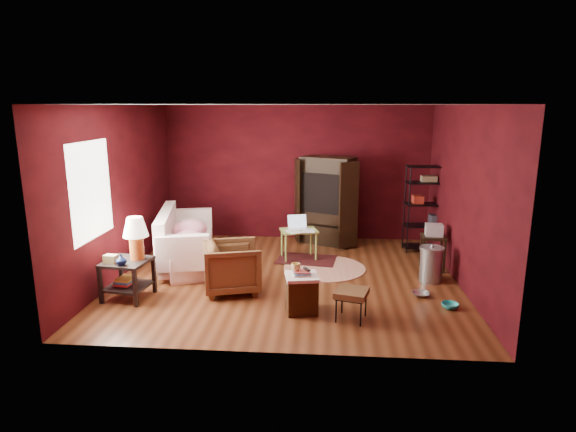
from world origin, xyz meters
name	(u,v)px	position (x,y,z in m)	size (l,w,h in m)	color
room	(284,194)	(-0.04, -0.01, 1.40)	(5.54, 5.04, 2.84)	brown
sofa	(187,242)	(-1.84, 0.56, 0.41)	(2.10, 0.61, 0.82)	white
armchair	(232,265)	(-0.79, -0.65, 0.42)	(0.82, 0.76, 0.84)	black
pet_bowl_steel	(421,288)	(2.06, -0.65, 0.13)	(0.25, 0.06, 0.25)	#B2B5B9
pet_bowl_turquoise	(450,300)	(2.39, -1.06, 0.12)	(0.24, 0.07, 0.24)	#26AEB1
vase	(121,260)	(-2.25, -1.27, 0.66)	(0.15, 0.16, 0.15)	#0B1538
mug	(296,266)	(0.23, -1.32, 0.66)	(0.13, 0.10, 0.13)	#E3C76F
side_table	(131,250)	(-2.20, -1.01, 0.73)	(0.69, 0.69, 1.21)	black
sofa_cushions	(184,241)	(-1.88, 0.51, 0.44)	(1.29, 2.28, 0.90)	white
hamper	(302,293)	(0.31, -1.33, 0.28)	(0.50, 0.50, 0.61)	#42230F
footstool	(352,294)	(0.98, -1.54, 0.36)	(0.50, 0.50, 0.42)	black
rug_round	(324,268)	(0.62, 0.51, 0.01)	(1.49, 1.49, 0.01)	beige
rug_oriental	(306,259)	(0.28, 0.93, 0.01)	(1.15, 0.84, 0.01)	#541618
laptop_desk	(299,233)	(0.13, 1.01, 0.50)	(0.75, 0.65, 0.80)	#9EB854
tv_armoire	(327,199)	(0.64, 2.10, 0.93)	(1.29, 1.07, 1.78)	black
wire_shelving	(428,205)	(2.58, 1.72, 0.92)	(0.84, 0.42, 1.68)	black
small_stand	(434,236)	(2.48, 0.60, 0.60)	(0.43, 0.43, 0.81)	black
trash_can	(431,264)	(2.33, 0.01, 0.29)	(0.42, 0.42, 0.62)	#AFB4B7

